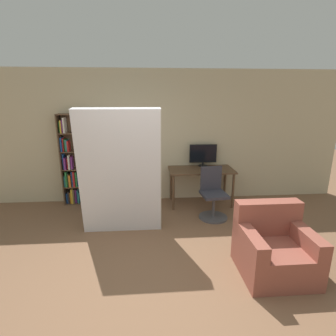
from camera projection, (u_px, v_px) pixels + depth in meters
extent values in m
plane|color=brown|center=(161.00, 298.00, 2.89)|extent=(16.00, 16.00, 0.00)
cube|color=#C6B793|center=(153.00, 137.00, 5.43)|extent=(8.00, 0.06, 2.70)
cube|color=brown|center=(201.00, 170.00, 5.31)|extent=(1.31, 0.67, 0.03)
cylinder|color=brown|center=(173.00, 193.00, 5.10)|extent=(0.05, 0.05, 0.71)
cylinder|color=brown|center=(233.00, 191.00, 5.18)|extent=(0.05, 0.05, 0.71)
cylinder|color=brown|center=(171.00, 184.00, 5.63)|extent=(0.05, 0.05, 0.71)
cylinder|color=brown|center=(225.00, 182.00, 5.72)|extent=(0.05, 0.05, 0.71)
cylinder|color=black|center=(203.00, 166.00, 5.53)|extent=(0.18, 0.18, 0.02)
cylinder|color=black|center=(203.00, 164.00, 5.51)|extent=(0.04, 0.04, 0.07)
cube|color=black|center=(203.00, 153.00, 5.46)|extent=(0.57, 0.02, 0.39)
cube|color=black|center=(203.00, 154.00, 5.46)|extent=(0.55, 0.03, 0.36)
cylinder|color=#4C4C51|center=(213.00, 217.00, 4.82)|extent=(0.52, 0.52, 0.03)
cylinder|color=#4C4C51|center=(214.00, 206.00, 4.77)|extent=(0.05, 0.05, 0.40)
cube|color=#33333D|center=(214.00, 195.00, 4.71)|extent=(0.48, 0.48, 0.05)
cube|color=#33333D|center=(211.00, 178.00, 4.83)|extent=(0.40, 0.08, 0.45)
cube|color=brown|center=(62.00, 161.00, 5.25)|extent=(0.02, 0.26, 1.84)
cube|color=brown|center=(97.00, 160.00, 5.30)|extent=(0.02, 0.26, 1.84)
cube|color=brown|center=(81.00, 159.00, 5.39)|extent=(0.70, 0.02, 1.84)
cube|color=brown|center=(83.00, 202.00, 5.51)|extent=(0.66, 0.22, 0.02)
cube|color=brown|center=(82.00, 186.00, 5.42)|extent=(0.66, 0.22, 0.02)
cube|color=brown|center=(80.00, 169.00, 5.32)|extent=(0.66, 0.22, 0.02)
cube|color=brown|center=(79.00, 151.00, 5.23)|extent=(0.66, 0.22, 0.02)
cube|color=brown|center=(77.00, 133.00, 5.13)|extent=(0.66, 0.22, 0.02)
cube|color=brown|center=(75.00, 114.00, 5.04)|extent=(0.66, 0.22, 0.02)
cube|color=#1E4C9E|center=(68.00, 198.00, 5.47)|extent=(0.04, 0.14, 0.21)
cube|color=#232328|center=(70.00, 197.00, 5.45)|extent=(0.03, 0.18, 0.26)
cube|color=orange|center=(71.00, 197.00, 5.47)|extent=(0.03, 0.15, 0.23)
cube|color=gold|center=(73.00, 195.00, 5.45)|extent=(0.03, 0.17, 0.31)
cube|color=brown|center=(75.00, 196.00, 5.45)|extent=(0.02, 0.18, 0.30)
cube|color=#7A2D84|center=(76.00, 196.00, 5.47)|extent=(0.03, 0.13, 0.27)
cube|color=teal|center=(78.00, 195.00, 5.51)|extent=(0.03, 0.14, 0.27)
cube|color=teal|center=(79.00, 198.00, 5.47)|extent=(0.02, 0.17, 0.21)
cube|color=teal|center=(66.00, 181.00, 5.37)|extent=(0.02, 0.17, 0.23)
cube|color=#287A38|center=(67.00, 179.00, 5.33)|extent=(0.03, 0.16, 0.32)
cube|color=brown|center=(69.00, 180.00, 5.37)|extent=(0.02, 0.13, 0.26)
cube|color=orange|center=(70.00, 180.00, 5.34)|extent=(0.04, 0.15, 0.25)
cube|color=#1E4C9E|center=(73.00, 178.00, 5.37)|extent=(0.03, 0.15, 0.31)
cube|color=red|center=(74.00, 179.00, 5.34)|extent=(0.03, 0.14, 0.32)
cube|color=#287A38|center=(77.00, 179.00, 5.36)|extent=(0.03, 0.15, 0.30)
cube|color=#1E4C9E|center=(80.00, 179.00, 5.39)|extent=(0.04, 0.19, 0.27)
cube|color=#1E4C9E|center=(64.00, 161.00, 5.27)|extent=(0.03, 0.14, 0.31)
cube|color=#7A2D84|center=(66.00, 163.00, 5.24)|extent=(0.03, 0.15, 0.24)
cube|color=red|center=(68.00, 163.00, 5.29)|extent=(0.03, 0.13, 0.22)
cube|color=silver|center=(69.00, 162.00, 5.24)|extent=(0.03, 0.14, 0.29)
cube|color=#7A2D84|center=(72.00, 163.00, 5.27)|extent=(0.03, 0.12, 0.26)
cube|color=#1E4C9E|center=(62.00, 144.00, 5.17)|extent=(0.03, 0.18, 0.28)
cube|color=red|center=(64.00, 144.00, 5.19)|extent=(0.02, 0.16, 0.26)
cube|color=#287A38|center=(66.00, 145.00, 5.20)|extent=(0.03, 0.14, 0.25)
cube|color=teal|center=(67.00, 145.00, 5.20)|extent=(0.03, 0.17, 0.23)
cube|color=red|center=(69.00, 146.00, 5.17)|extent=(0.03, 0.16, 0.21)
cube|color=#287A38|center=(61.00, 127.00, 5.10)|extent=(0.03, 0.15, 0.22)
cube|color=gold|center=(61.00, 127.00, 5.06)|extent=(0.02, 0.16, 0.25)
cube|color=#7A2D84|center=(63.00, 126.00, 5.08)|extent=(0.02, 0.17, 0.25)
cube|color=silver|center=(65.00, 125.00, 5.07)|extent=(0.03, 0.18, 0.30)
cube|color=silver|center=(120.00, 173.00, 4.08)|extent=(1.27, 0.39, 2.01)
cube|color=beige|center=(161.00, 172.00, 4.12)|extent=(0.01, 0.39, 1.97)
cube|color=#934C3D|center=(275.00, 259.00, 3.26)|extent=(0.85, 0.80, 0.40)
cube|color=#934C3D|center=(267.00, 217.00, 3.44)|extent=(0.85, 0.20, 0.45)
cube|color=#934C3D|center=(250.00, 239.00, 3.16)|extent=(0.16, 0.80, 0.20)
cube|color=#934C3D|center=(304.00, 236.00, 3.21)|extent=(0.16, 0.80, 0.20)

